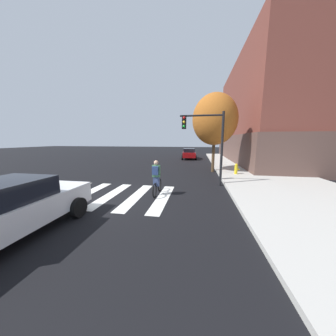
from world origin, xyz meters
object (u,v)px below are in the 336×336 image
sedan_mid (189,153)px  street_tree_near (215,119)px  sedan_near (5,210)px  traffic_light_near (207,136)px  cyclist (156,178)px  fire_hydrant (236,169)px

sedan_mid → street_tree_near: 10.62m
sedan_near → traffic_light_near: (5.50, 6.59, 2.04)m
traffic_light_near → sedan_near: bearing=-129.9°
cyclist → fire_hydrant: 7.12m
cyclist → traffic_light_near: size_ratio=0.41×
sedan_near → sedan_mid: size_ratio=1.05×
sedan_near → sedan_mid: bearing=79.7°
sedan_mid → cyclist: cyclist is taller
cyclist → street_tree_near: size_ratio=0.27×
sedan_mid → traffic_light_near: bearing=-83.1°
sedan_mid → street_tree_near: size_ratio=0.69×
traffic_light_near → street_tree_near: bearing=80.2°
sedan_near → fire_hydrant: 12.41m
fire_hydrant → sedan_mid: bearing=109.9°
sedan_mid → sedan_near: bearing=-100.3°
street_tree_near → cyclist: bearing=-115.5°
traffic_light_near → fire_hydrant: bearing=52.4°
cyclist → fire_hydrant: bearing=47.9°
traffic_light_near → fire_hydrant: 4.47m
sedan_mid → cyclist: 16.45m
cyclist → fire_hydrant: size_ratio=2.19×
sedan_near → street_tree_near: size_ratio=0.73×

